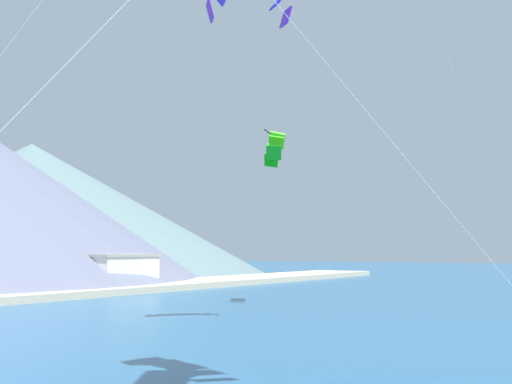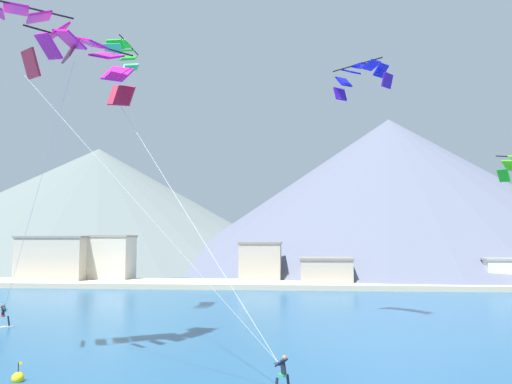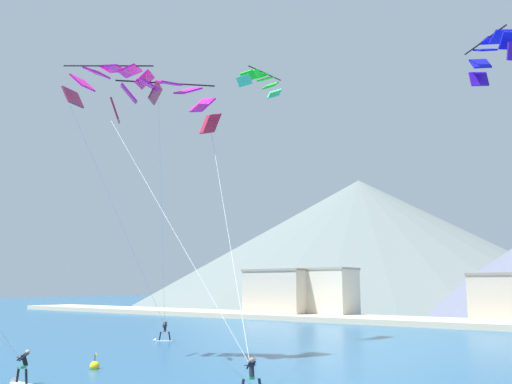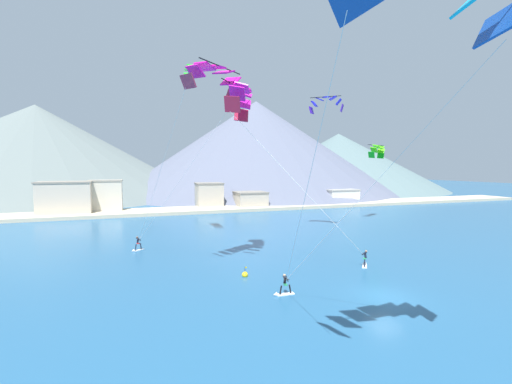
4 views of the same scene
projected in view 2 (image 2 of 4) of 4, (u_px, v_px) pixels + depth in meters
kitesurfer_near_trail at (0, 320)px, 37.24m from camera, size 1.54×1.48×1.77m
kitesurfer_mid_center at (286, 382)px, 21.26m from camera, size 1.38×1.62×1.75m
parafoil_kite_near_trail at (15, 26)px, 27.16m from camera, size 9.96×14.00×17.92m
parafoil_kite_mid_center at (86, 61)px, 28.64m from camera, size 13.76×8.53×16.80m
parafoil_kite_distant_high_outer at (362, 75)px, 39.98m from camera, size 4.47×4.46×2.45m
parafoil_kite_distant_low_drift at (122, 51)px, 42.83m from camera, size 1.40×4.94×1.63m
race_marker_buoy at (18, 378)px, 23.10m from camera, size 0.56×0.56×1.02m
shoreline_strip at (267, 284)px, 69.33m from camera, size 180.00×10.00×0.70m
shore_building_harbour_front at (511, 272)px, 69.35m from camera, size 8.87×6.87×4.03m
shore_building_promenade_mid at (326, 272)px, 70.48m from camera, size 7.38×6.70×4.01m
shore_building_quay_east at (110, 259)px, 75.30m from camera, size 6.82×5.25×7.19m
shore_building_quay_west at (261, 263)px, 74.51m from camera, size 6.27×5.78×6.18m
shore_building_old_town at (56, 260)px, 73.69m from camera, size 10.21×6.27×7.07m
mountain_peak_central_summit at (97, 206)px, 135.15m from camera, size 112.26×112.26×31.31m
mountain_peak_east_shoulder at (390, 193)px, 116.17m from camera, size 103.69×103.69×34.86m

